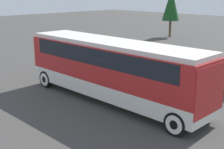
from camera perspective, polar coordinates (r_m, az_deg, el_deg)
The scene contains 4 objects.
ground_plane at distance 16.82m, azimuth 0.00°, elevation -4.81°, with size 120.00×120.00×0.00m, color #423F3D.
tour_bus at distance 16.20m, azimuth 0.24°, elevation 1.60°, with size 11.18×2.53×3.25m.
parked_car_mid at distance 24.45m, azimuth 0.67°, elevation 3.22°, with size 4.56×1.91×1.40m.
tree_center at distance 40.79m, azimuth 10.77°, elevation 12.48°, with size 2.16×2.16×6.12m.
Camera 1 is at (11.21, -11.16, 5.71)m, focal length 50.00 mm.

